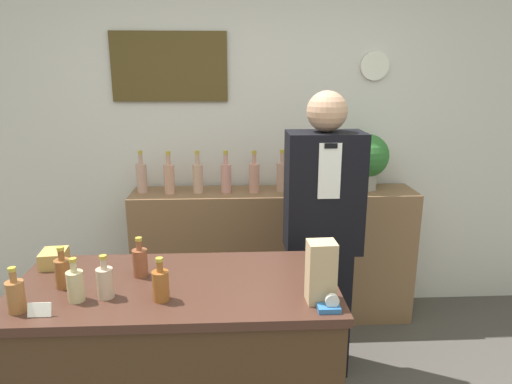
{
  "coord_description": "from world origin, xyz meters",
  "views": [
    {
      "loc": [
        -0.12,
        -1.42,
        1.85
      ],
      "look_at": [
        0.01,
        1.12,
        1.17
      ],
      "focal_mm": 32.0,
      "sensor_mm": 36.0,
      "label": 1
    }
  ],
  "objects_px": {
    "tape_dispenser": "(330,306)",
    "paper_bag": "(321,272)",
    "shopkeeper": "(322,240)",
    "potted_plant": "(367,158)"
  },
  "relations": [
    {
      "from": "shopkeeper",
      "to": "tape_dispenser",
      "type": "height_order",
      "value": "shopkeeper"
    },
    {
      "from": "shopkeeper",
      "to": "tape_dispenser",
      "type": "distance_m",
      "value": 0.93
    },
    {
      "from": "tape_dispenser",
      "to": "paper_bag",
      "type": "bearing_deg",
      "value": 106.31
    },
    {
      "from": "tape_dispenser",
      "to": "shopkeeper",
      "type": "bearing_deg",
      "value": 81.0
    },
    {
      "from": "shopkeeper",
      "to": "tape_dispenser",
      "type": "xyz_separation_m",
      "value": [
        -0.14,
        -0.91,
        0.07
      ]
    },
    {
      "from": "paper_bag",
      "to": "potted_plant",
      "type": "bearing_deg",
      "value": 67.85
    },
    {
      "from": "shopkeeper",
      "to": "potted_plant",
      "type": "relative_size",
      "value": 4.28
    },
    {
      "from": "shopkeeper",
      "to": "potted_plant",
      "type": "xyz_separation_m",
      "value": [
        0.44,
        0.67,
        0.36
      ]
    },
    {
      "from": "shopkeeper",
      "to": "paper_bag",
      "type": "relative_size",
      "value": 6.63
    },
    {
      "from": "paper_bag",
      "to": "shopkeeper",
      "type": "bearing_deg",
      "value": 78.51
    }
  ]
}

